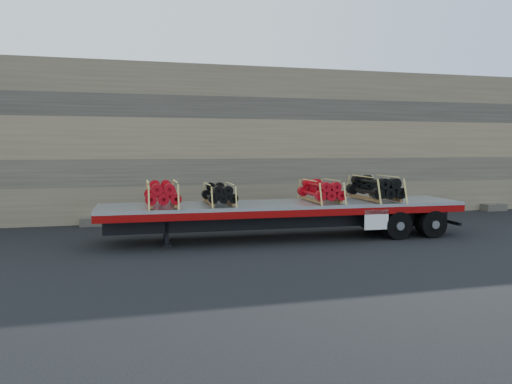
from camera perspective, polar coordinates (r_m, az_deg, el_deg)
ground at (r=18.82m, az=6.50°, el=-5.01°), size 120.00×120.00×0.00m
rock_wall at (r=24.69m, az=1.02°, el=5.56°), size 44.00×3.00×7.00m
trailer at (r=18.12m, az=3.23°, el=-3.27°), size 13.16×2.87×1.31m
bundle_front at (r=17.27m, az=-10.71°, el=-0.23°), size 1.19×2.30×0.80m
bundle_midfront at (r=17.47m, az=-4.26°, el=-0.28°), size 1.03×1.99×0.70m
bundle_midrear at (r=18.45m, az=7.41°, el=0.09°), size 1.14×2.20×0.77m
bundle_rear at (r=19.32m, az=13.42°, el=0.37°), size 1.30×2.51×0.88m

